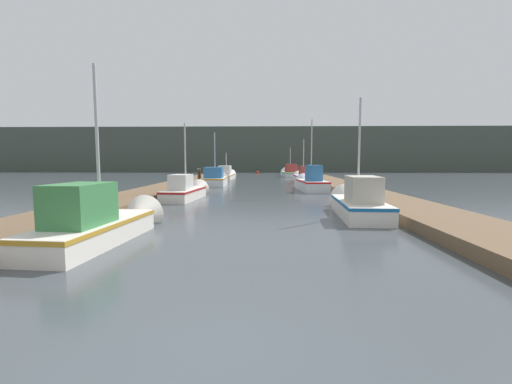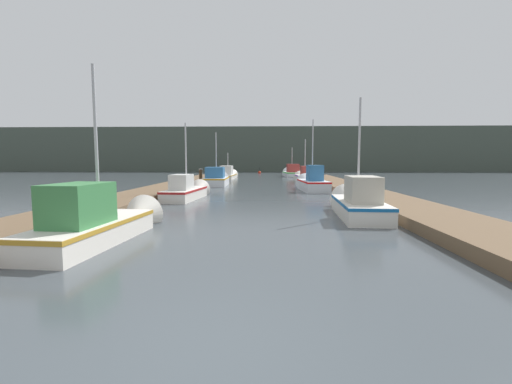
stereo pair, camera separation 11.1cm
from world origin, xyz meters
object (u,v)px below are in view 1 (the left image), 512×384
Objects in this scene: fishing_boat_0 at (103,221)px; fishing_boat_4 at (215,179)px; channel_buoy at (258,173)px; fishing_boat_2 at (187,191)px; fishing_boat_3 at (310,183)px; fishing_boat_5 at (303,177)px; mooring_piling_1 at (297,171)px; fishing_boat_1 at (357,202)px; fishing_boat_7 at (290,173)px; fishing_boat_6 at (227,175)px; mooring_piling_0 at (199,177)px.

fishing_boat_0 reaches higher than fishing_boat_4.
fishing_boat_0 is 42.64m from channel_buoy.
fishing_boat_0 is 1.03× the size of fishing_boat_2.
fishing_boat_3 is (7.17, 14.62, 0.03)m from fishing_boat_0.
mooring_piling_1 is (0.88, 15.66, 0.03)m from fishing_boat_5.
fishing_boat_2 is at bearing 149.18° from fishing_boat_1.
fishing_boat_2 is 8.86m from fishing_boat_3.
fishing_boat_6 is at bearing -153.25° from fishing_boat_7.
channel_buoy is at bearing 81.69° from fishing_boat_4.
fishing_boat_0 is 24.00m from fishing_boat_5.
fishing_boat_5 is 0.94× the size of fishing_boat_6.
fishing_boat_3 reaches higher than fishing_boat_2.
fishing_boat_0 is 5.26× the size of channel_buoy.
fishing_boat_0 is 0.98× the size of fishing_boat_1.
mooring_piling_0 reaches higher than channel_buoy.
channel_buoy is at bearing 109.92° from fishing_boat_7.
fishing_boat_6 is 10.46m from mooring_piling_0.
fishing_boat_5 is at bearing -91.39° from fishing_boat_7.
mooring_piling_1 is (8.46, 28.99, 0.08)m from fishing_boat_2.
fishing_boat_4 is (0.12, 9.36, 0.09)m from fishing_boat_2.
fishing_boat_2 reaches higher than fishing_boat_6.
fishing_boat_0 reaches higher than mooring_piling_0.
fishing_boat_6 is (-7.68, 6.15, -0.05)m from fishing_boat_5.
fishing_boat_1 reaches higher than fishing_boat_6.
channel_buoy is (4.06, 24.00, -0.54)m from mooring_piling_0.
fishing_boat_3 is at bearing 40.23° from fishing_boat_2.
mooring_piling_0 is (-1.14, 18.53, 0.19)m from fishing_boat_0.
fishing_boat_2 is 3.67× the size of mooring_piling_0.
mooring_piling_0 is at bearing 150.46° from fishing_boat_3.
fishing_boat_0 is at bearing -88.35° from fishing_boat_6.
fishing_boat_5 is (7.55, 22.78, -0.02)m from fishing_boat_0.
fishing_boat_0 is 18.81m from fishing_boat_4.
fishing_boat_5 reaches higher than fishing_boat_6.
mooring_piling_0 is (-8.69, -4.25, 0.21)m from fishing_boat_5.
channel_buoy is (-4.64, 38.26, -0.34)m from fishing_boat_1.
fishing_boat_1 is 1.02× the size of fishing_boat_3.
channel_buoy is (-4.14, 9.31, -0.33)m from fishing_boat_7.
fishing_boat_2 reaches higher than mooring_piling_0.
fishing_boat_7 is at bearing 60.84° from mooring_piling_0.
mooring_piling_1 reaches higher than channel_buoy.
fishing_boat_3 reaches higher than mooring_piling_1.
fishing_boat_7 is at bearing 77.92° from fishing_boat_2.
fishing_boat_3 reaches higher than fishing_boat_4.
fishing_boat_6 is (-0.13, 28.94, -0.07)m from fishing_boat_0.
mooring_piling_1 is (8.43, 38.44, 0.01)m from fishing_boat_0.
fishing_boat_0 is 1.00× the size of fishing_boat_3.
channel_buoy is at bearing 89.43° from fishing_boat_2.
fishing_boat_4 is 21.33m from mooring_piling_1.
fishing_boat_1 is 5.34× the size of mooring_piling_1.
fishing_boat_7 is (7.19, 4.29, 0.06)m from fishing_boat_6.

